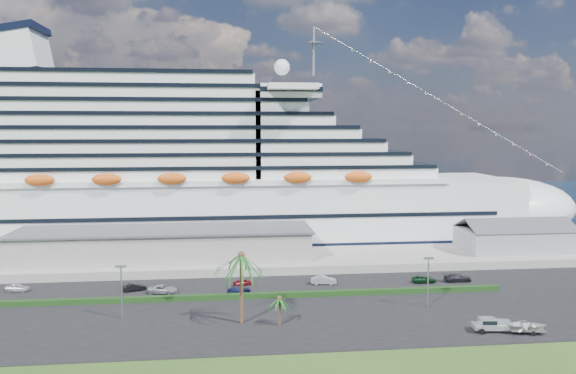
{
  "coord_description": "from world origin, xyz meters",
  "views": [
    {
      "loc": [
        -12.03,
        -76.95,
        28.97
      ],
      "look_at": [
        -0.22,
        30.0,
        17.62
      ],
      "focal_mm": 35.0,
      "sensor_mm": 36.0,
      "label": 1
    }
  ],
  "objects": [
    {
      "name": "ground",
      "position": [
        0.0,
        0.0,
        0.0
      ],
      "size": [
        420.0,
        420.0,
        0.0
      ],
      "primitive_type": "plane",
      "color": "#264A18",
      "rests_on": "ground"
    },
    {
      "name": "asphalt_lot",
      "position": [
        0.0,
        11.0,
        0.06
      ],
      "size": [
        140.0,
        38.0,
        0.12
      ],
      "primitive_type": "cube",
      "color": "black",
      "rests_on": "ground"
    },
    {
      "name": "wharf",
      "position": [
        0.0,
        40.0,
        0.9
      ],
      "size": [
        240.0,
        20.0,
        1.8
      ],
      "primitive_type": "cube",
      "color": "gray",
      "rests_on": "ground"
    },
    {
      "name": "water",
      "position": [
        0.0,
        130.0,
        0.01
      ],
      "size": [
        420.0,
        160.0,
        0.02
      ],
      "primitive_type": "cube",
      "color": "#0B1F33",
      "rests_on": "ground"
    },
    {
      "name": "cruise_ship",
      "position": [
        -21.53,
        64.0,
        16.69
      ],
      "size": [
        191.0,
        38.0,
        54.0
      ],
      "color": "silver",
      "rests_on": "ground"
    },
    {
      "name": "terminal_building",
      "position": [
        -25.0,
        40.0,
        5.01
      ],
      "size": [
        61.0,
        15.0,
        6.3
      ],
      "color": "gray",
      "rests_on": "wharf"
    },
    {
      "name": "port_shed",
      "position": [
        52.0,
        40.0,
        4.4
      ],
      "size": [
        24.0,
        12.31,
        7.37
      ],
      "color": "gray",
      "rests_on": "wharf"
    },
    {
      "name": "hedge",
      "position": [
        -8.0,
        16.0,
        0.57
      ],
      "size": [
        88.0,
        1.1,
        0.9
      ],
      "primitive_type": "cube",
      "color": "black",
      "rests_on": "asphalt_lot"
    },
    {
      "name": "lamp_post_left",
      "position": [
        -28.0,
        8.0,
        5.34
      ],
      "size": [
        1.6,
        0.35,
        8.27
      ],
      "color": "gray",
      "rests_on": "asphalt_lot"
    },
    {
      "name": "lamp_post_right",
      "position": [
        20.0,
        8.0,
        5.34
      ],
      "size": [
        1.6,
        0.35,
        8.27
      ],
      "color": "gray",
      "rests_on": "asphalt_lot"
    },
    {
      "name": "palm_tall",
      "position": [
        -10.0,
        4.0,
        9.2
      ],
      "size": [
        8.82,
        8.82,
        11.13
      ],
      "color": "#47301E",
      "rests_on": "ground"
    },
    {
      "name": "palm_short",
      "position": [
        -4.5,
        2.5,
        3.67
      ],
      "size": [
        3.53,
        3.53,
        4.56
      ],
      "color": "#47301E",
      "rests_on": "ground"
    },
    {
      "name": "parked_car_0",
      "position": [
        -49.1,
        24.66,
        0.81
      ],
      "size": [
        4.21,
        2.09,
        1.38
      ],
      "primitive_type": "imported",
      "rotation": [
        0.0,
        0.0,
        1.45
      ],
      "color": "#BDBCBF",
      "rests_on": "asphalt_lot"
    },
    {
      "name": "parked_car_1",
      "position": [
        -28.53,
        22.66,
        0.8
      ],
      "size": [
        4.37,
        2.78,
        1.36
      ],
      "primitive_type": "imported",
      "rotation": [
        0.0,
        0.0,
        1.92
      ],
      "color": "black",
      "rests_on": "asphalt_lot"
    },
    {
      "name": "parked_car_2",
      "position": [
        -23.37,
        20.73,
        0.83
      ],
      "size": [
        5.47,
        3.32,
        1.42
      ],
      "primitive_type": "imported",
      "rotation": [
        0.0,
        0.0,
        1.37
      ],
      "color": "#96989F",
      "rests_on": "asphalt_lot"
    },
    {
      "name": "parked_car_3",
      "position": [
        -10.06,
        19.2,
        0.73
      ],
      "size": [
        4.53,
        2.91,
        1.22
      ],
      "primitive_type": "imported",
      "rotation": [
        0.0,
        0.0,
        1.88
      ],
      "color": "#10163A",
      "rests_on": "asphalt_lot"
    },
    {
      "name": "parked_car_4",
      "position": [
        -9.19,
        24.07,
        0.74
      ],
      "size": [
        3.93,
        2.79,
        1.24
      ],
      "primitive_type": "imported",
      "rotation": [
        0.0,
        0.0,
        1.98
      ],
      "color": "maroon",
      "rests_on": "asphalt_lot"
    },
    {
      "name": "parked_car_5",
      "position": [
        5.68,
        23.2,
        0.9
      ],
      "size": [
        4.85,
        2.07,
        1.55
      ],
      "primitive_type": "imported",
      "rotation": [
        0.0,
        0.0,
        1.48
      ],
      "color": "#989B9E",
      "rests_on": "asphalt_lot"
    },
    {
      "name": "parked_car_6",
      "position": [
        24.62,
        22.28,
        0.75
      ],
      "size": [
        4.53,
        2.14,
        1.25
      ],
      "primitive_type": "imported",
      "rotation": [
        0.0,
        0.0,
        1.59
      ],
      "color": "black",
      "rests_on": "asphalt_lot"
    },
    {
      "name": "parked_car_7",
      "position": [
        31.13,
        22.26,
        0.87
      ],
      "size": [
        5.21,
        2.25,
        1.49
      ],
      "primitive_type": "imported",
      "rotation": [
        0.0,
        0.0,
        1.6
      ],
      "color": "black",
      "rests_on": "asphalt_lot"
    },
    {
      "name": "pickup_truck",
      "position": [
        25.24,
        -3.35,
        1.19
      ],
      "size": [
        5.75,
        2.69,
        1.96
      ],
      "color": "black",
      "rests_on": "asphalt_lot"
    },
    {
      "name": "boat_trailer",
      "position": [
        29.8,
        -4.77,
        1.27
      ],
      "size": [
        6.27,
        4.61,
        1.74
      ],
      "color": "gray",
      "rests_on": "asphalt_lot"
    }
  ]
}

